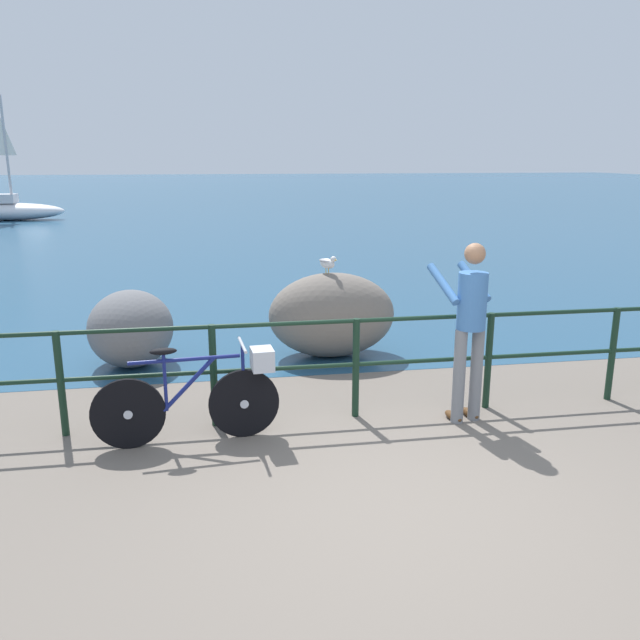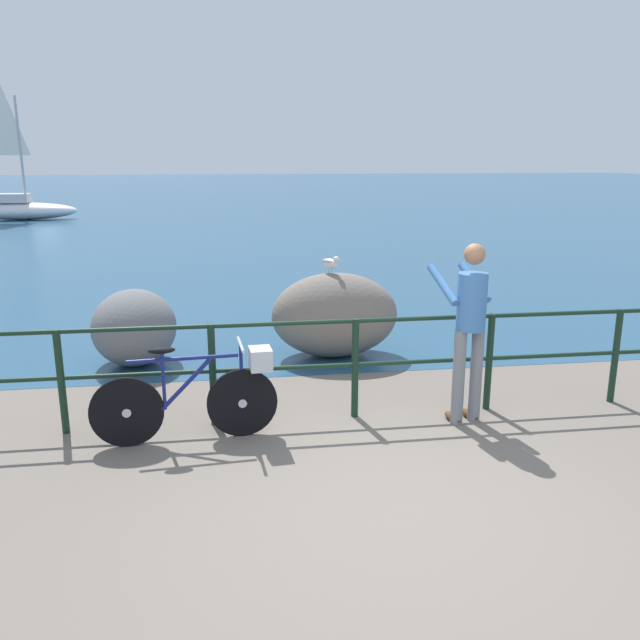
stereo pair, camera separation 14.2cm
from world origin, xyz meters
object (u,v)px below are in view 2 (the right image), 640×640
at_px(breakwater_boulder_main, 335,315).
at_px(breakwater_boulder_left, 134,327).
at_px(seagull, 330,262).
at_px(person_at_railing, 469,325).
at_px(sailboat, 20,202).
at_px(bicycle, 201,392).

distance_m(breakwater_boulder_main, breakwater_boulder_left, 2.55).
height_order(breakwater_boulder_main, seagull, seagull).
relative_size(person_at_railing, breakwater_boulder_main, 1.08).
bearing_deg(person_at_railing, breakwater_boulder_main, 8.77).
bearing_deg(seagull, breakwater_boulder_left, -120.55).
relative_size(breakwater_boulder_main, breakwater_boulder_left, 1.34).
xyz_separation_m(seagull, sailboat, (-9.73, 20.30, -0.54)).
bearing_deg(breakwater_boulder_left, bicycle, -69.21).
xyz_separation_m(person_at_railing, breakwater_boulder_main, (-0.92, 2.33, -0.44)).
height_order(person_at_railing, sailboat, sailboat).
bearing_deg(breakwater_boulder_left, seagull, -0.18).
height_order(bicycle, person_at_railing, person_at_railing).
xyz_separation_m(person_at_railing, sailboat, (-10.71, 22.64, -0.28)).
xyz_separation_m(bicycle, person_at_railing, (2.56, 0.06, 0.53)).
relative_size(seagull, sailboat, 0.05).
xyz_separation_m(person_at_railing, breakwater_boulder_left, (-3.47, 2.35, -0.51)).
bearing_deg(person_at_railing, seagull, 9.88).
height_order(bicycle, breakwater_boulder_left, breakwater_boulder_left).
bearing_deg(person_at_railing, bicycle, 78.57).
bearing_deg(seagull, bicycle, -63.76).
height_order(bicycle, sailboat, sailboat).
height_order(bicycle, breakwater_boulder_main, breakwater_boulder_main).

